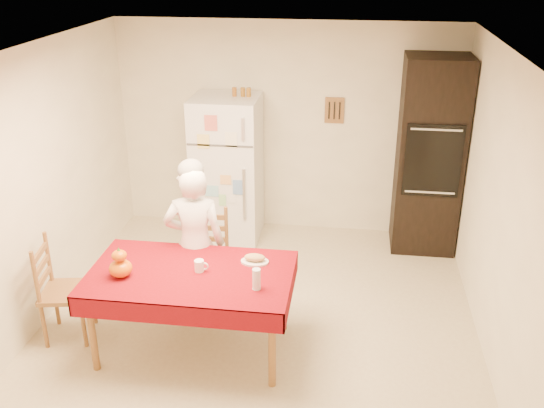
% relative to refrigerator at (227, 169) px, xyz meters
% --- Properties ---
extents(floor, '(4.50, 4.50, 0.00)m').
position_rel_refrigerator_xyz_m(floor, '(0.65, -1.88, -0.85)').
color(floor, tan).
rests_on(floor, ground).
extents(room_shell, '(4.02, 4.52, 2.51)m').
position_rel_refrigerator_xyz_m(room_shell, '(0.65, -1.88, 0.77)').
color(room_shell, '#F0E8CA').
rests_on(room_shell, ground).
extents(refrigerator, '(0.75, 0.74, 1.70)m').
position_rel_refrigerator_xyz_m(refrigerator, '(0.00, 0.00, 0.00)').
color(refrigerator, white).
rests_on(refrigerator, floor).
extents(oven_cabinet, '(0.70, 0.62, 2.20)m').
position_rel_refrigerator_xyz_m(oven_cabinet, '(2.28, 0.05, 0.25)').
color(oven_cabinet, black).
rests_on(oven_cabinet, floor).
extents(dining_table, '(1.70, 1.00, 0.76)m').
position_rel_refrigerator_xyz_m(dining_table, '(0.15, -2.24, -0.16)').
color(dining_table, brown).
rests_on(dining_table, floor).
extents(chair_far, '(0.43, 0.41, 0.95)m').
position_rel_refrigerator_xyz_m(chair_far, '(0.08, -1.41, -0.34)').
color(chair_far, brown).
rests_on(chair_far, floor).
extents(chair_left, '(0.47, 0.48, 0.95)m').
position_rel_refrigerator_xyz_m(chair_left, '(-1.07, -2.21, -0.34)').
color(chair_left, brown).
rests_on(chair_left, floor).
extents(seated_woman, '(0.60, 0.44, 1.52)m').
position_rel_refrigerator_xyz_m(seated_woman, '(0.06, -1.74, -0.09)').
color(seated_woman, white).
rests_on(seated_woman, floor).
extents(coffee_mug, '(0.08, 0.08, 0.10)m').
position_rel_refrigerator_xyz_m(coffee_mug, '(0.22, -2.21, -0.04)').
color(coffee_mug, white).
rests_on(coffee_mug, dining_table).
extents(pumpkin_lower, '(0.19, 0.19, 0.14)m').
position_rel_refrigerator_xyz_m(pumpkin_lower, '(-0.40, -2.38, -0.02)').
color(pumpkin_lower, '#C84C04').
rests_on(pumpkin_lower, dining_table).
extents(pumpkin_upper, '(0.12, 0.12, 0.09)m').
position_rel_refrigerator_xyz_m(pumpkin_upper, '(-0.40, -2.38, 0.10)').
color(pumpkin_upper, '#CE4304').
rests_on(pumpkin_upper, pumpkin_lower).
extents(wine_glass, '(0.07, 0.07, 0.18)m').
position_rel_refrigerator_xyz_m(wine_glass, '(0.74, -2.42, -0.00)').
color(wine_glass, silver).
rests_on(wine_glass, dining_table).
extents(bread_plate, '(0.24, 0.24, 0.02)m').
position_rel_refrigerator_xyz_m(bread_plate, '(0.65, -2.00, -0.08)').
color(bread_plate, white).
rests_on(bread_plate, dining_table).
extents(bread_loaf, '(0.18, 0.10, 0.06)m').
position_rel_refrigerator_xyz_m(bread_loaf, '(0.65, -2.00, -0.04)').
color(bread_loaf, '#9D704D').
rests_on(bread_loaf, bread_plate).
extents(spice_jar_left, '(0.05, 0.05, 0.10)m').
position_rel_refrigerator_xyz_m(spice_jar_left, '(0.10, 0.05, 0.90)').
color(spice_jar_left, '#8F531A').
rests_on(spice_jar_left, refrigerator).
extents(spice_jar_mid, '(0.05, 0.05, 0.10)m').
position_rel_refrigerator_xyz_m(spice_jar_mid, '(0.19, 0.05, 0.90)').
color(spice_jar_mid, brown).
rests_on(spice_jar_mid, refrigerator).
extents(spice_jar_right, '(0.05, 0.05, 0.10)m').
position_rel_refrigerator_xyz_m(spice_jar_right, '(0.26, 0.05, 0.90)').
color(spice_jar_right, '#955F1B').
rests_on(spice_jar_right, refrigerator).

